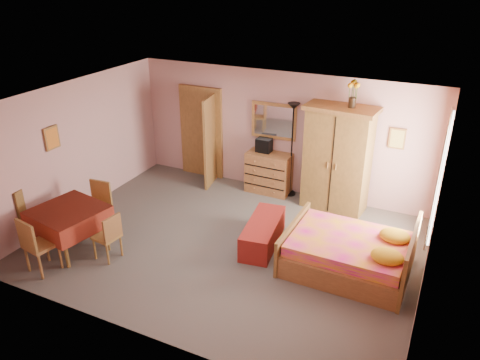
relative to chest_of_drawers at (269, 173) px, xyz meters
The scene contains 23 objects.
floor 2.31m from the chest_of_drawers, 86.24° to the right, with size 6.50×6.50×0.00m, color #5F5A54.
ceiling 3.13m from the chest_of_drawers, 86.24° to the right, with size 6.50×6.50×0.00m, color brown.
wall_back 0.90m from the chest_of_drawers, 57.60° to the left, with size 6.50×0.10×2.60m, color tan.
wall_front 4.84m from the chest_of_drawers, 88.21° to the right, with size 6.50×0.10×2.60m, color tan.
wall_left 3.93m from the chest_of_drawers, 143.85° to the right, with size 0.10×5.00×2.60m, color tan.
wall_right 4.17m from the chest_of_drawers, 33.69° to the right, with size 0.10×5.00×2.60m, color tan.
doorway 1.86m from the chest_of_drawers, behind, with size 1.06×0.12×2.15m, color #9E6B35.
window 3.66m from the chest_of_drawers, 17.60° to the right, with size 0.08×1.40×1.95m, color white.
picture_left 4.38m from the chest_of_drawers, 136.98° to the right, with size 0.04×0.32×0.42m, color orange.
picture_back 2.74m from the chest_of_drawers, ahead, with size 0.30×0.04×0.40m, color #D8BF59.
chest_of_drawers is the anchor object (origin of this frame).
wall_mirror 1.12m from the chest_of_drawers, 90.00° to the left, with size 0.98×0.05×0.77m, color white.
stereo 0.61m from the chest_of_drawers, 161.09° to the left, with size 0.32×0.23×0.29m, color black.
floor_lamp 0.74m from the chest_of_drawers, 10.09° to the left, with size 0.26×0.26×2.02m, color black.
wardrobe 1.60m from the chest_of_drawers, ahead, with size 1.35×0.70×2.12m, color olive.
sunflower_vase 2.54m from the chest_of_drawers, ahead, with size 0.21×0.21×0.51m, color yellow.
bed 3.06m from the chest_of_drawers, 42.97° to the right, with size 1.98×1.56×0.92m, color #DE1590.
bench 2.14m from the chest_of_drawers, 70.41° to the right, with size 0.51×1.37×0.46m, color maroon.
dining_table 4.20m from the chest_of_drawers, 121.89° to the right, with size 1.08×1.08×0.79m, color maroon.
chair_south 4.76m from the chest_of_drawers, 117.36° to the right, with size 0.44×0.44×0.98m, color #956032.
chair_north 3.65m from the chest_of_drawers, 127.67° to the right, with size 0.43×0.43×0.95m, color olive.
chair_west 4.63m from the chest_of_drawers, 129.22° to the right, with size 0.47×0.47×1.03m, color #A36C37.
chair_east 3.81m from the chest_of_drawers, 113.04° to the right, with size 0.38×0.38×0.83m, color olive.
Camera 1 is at (3.24, -6.30, 4.55)m, focal length 35.00 mm.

